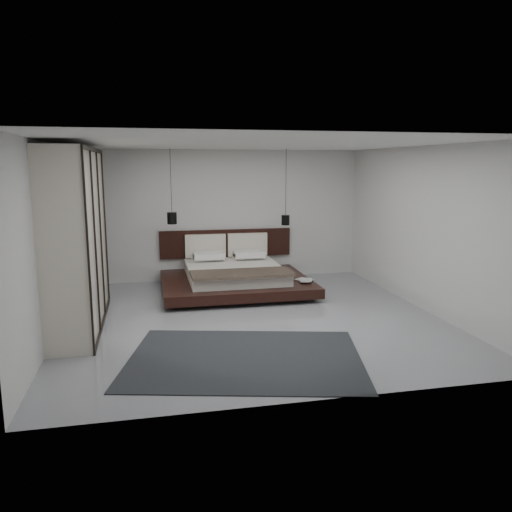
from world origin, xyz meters
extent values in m
plane|color=gray|center=(0.00, 0.00, 0.00)|extent=(6.00, 6.00, 0.00)
plane|color=white|center=(0.00, 0.00, 2.80)|extent=(6.00, 6.00, 0.00)
plane|color=silver|center=(0.00, 3.00, 1.40)|extent=(6.00, 0.00, 6.00)
plane|color=silver|center=(0.00, -3.00, 1.40)|extent=(6.00, 0.00, 6.00)
plane|color=silver|center=(-3.00, 0.00, 1.40)|extent=(0.00, 6.00, 6.00)
plane|color=silver|center=(3.00, 0.00, 1.40)|extent=(0.00, 6.00, 6.00)
cube|color=black|center=(-2.95, 2.45, 1.30)|extent=(0.05, 0.90, 2.60)
cube|color=black|center=(0.03, 1.75, 0.04)|extent=(2.25, 1.84, 0.08)
cube|color=black|center=(0.03, 1.75, 0.17)|extent=(2.87, 2.36, 0.18)
cube|color=silver|center=(0.03, 1.88, 0.38)|extent=(1.84, 2.05, 0.23)
cube|color=black|center=(0.03, 1.08, 0.52)|extent=(1.86, 0.72, 0.05)
cube|color=white|center=(-0.40, 2.67, 0.55)|extent=(0.64, 0.41, 0.12)
cube|color=white|center=(0.46, 2.67, 0.55)|extent=(0.64, 0.41, 0.12)
cube|color=white|center=(-0.40, 2.53, 0.61)|extent=(0.64, 0.41, 0.12)
cube|color=white|center=(0.46, 2.53, 0.61)|extent=(0.64, 0.41, 0.12)
cube|color=black|center=(0.03, 2.96, 0.79)|extent=(2.87, 0.08, 0.60)
cube|color=silver|center=(-0.43, 2.87, 0.76)|extent=(0.87, 0.10, 0.50)
cube|color=silver|center=(0.49, 2.87, 0.76)|extent=(0.87, 0.10, 0.50)
imported|color=#99724C|center=(1.21, 1.24, 0.28)|extent=(0.36, 0.39, 0.03)
imported|color=#99724C|center=(1.19, 1.21, 0.31)|extent=(0.32, 0.37, 0.02)
cylinder|color=black|center=(-1.15, 2.36, 2.17)|extent=(0.01, 0.01, 1.26)
cylinder|color=black|center=(-1.15, 2.36, 1.43)|extent=(0.19, 0.19, 0.23)
cylinder|color=#FFE0B2|center=(-1.15, 2.36, 1.33)|extent=(0.14, 0.14, 0.01)
cylinder|color=black|center=(1.21, 2.36, 2.12)|extent=(0.01, 0.01, 1.36)
cylinder|color=black|center=(1.21, 2.36, 1.33)|extent=(0.17, 0.17, 0.21)
cylinder|color=#FFE0B2|center=(1.21, 2.36, 1.25)|extent=(0.13, 0.13, 0.01)
cube|color=beige|center=(-2.70, 0.20, 1.37)|extent=(0.63, 2.73, 2.73)
cube|color=black|center=(-2.37, 0.20, 2.70)|extent=(0.03, 2.73, 0.06)
cube|color=black|center=(-2.37, 0.20, 0.03)|extent=(0.03, 2.73, 0.06)
cube|color=black|center=(-2.37, -1.16, 1.37)|extent=(0.03, 0.05, 2.73)
cube|color=black|center=(-2.37, -0.25, 1.37)|extent=(0.03, 0.05, 2.73)
cube|color=black|center=(-2.37, 0.66, 1.37)|extent=(0.03, 0.05, 2.73)
cube|color=black|center=(-2.37, 1.57, 1.37)|extent=(0.03, 0.05, 2.73)
cube|color=black|center=(-0.45, -1.70, 0.01)|extent=(3.41, 2.78, 0.01)
camera|label=1|loc=(-1.61, -7.71, 2.47)|focal=35.00mm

